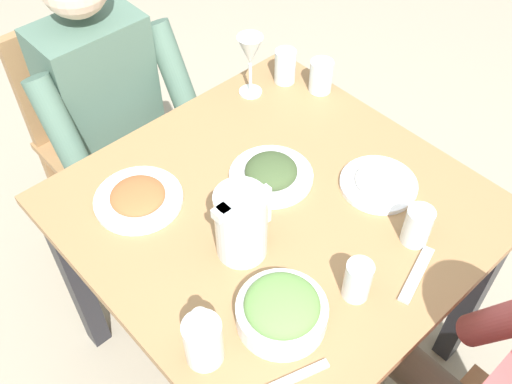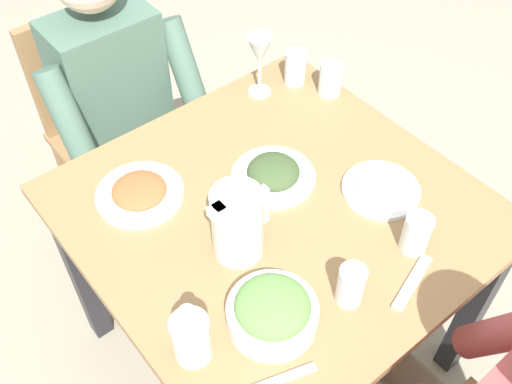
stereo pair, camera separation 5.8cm
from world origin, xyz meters
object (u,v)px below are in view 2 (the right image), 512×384
object	(u,v)px
water_glass_by_pitcher	(295,67)
water_glass_near_right	(416,234)
water_glass_far_right	(351,285)
diner_far	(130,117)
water_pitcher	(238,223)
salad_bowl	(272,311)
water_glass_near_left	(331,79)
plate_dolmas	(273,173)
plate_yoghurt	(381,188)
wine_glass	(260,53)
chair_far	(106,119)
oil_carafe	(191,339)
plate_rice_curry	(140,192)
dining_table	(275,234)

from	to	relation	value
water_glass_by_pitcher	water_glass_near_right	xyz separation A→B (m)	(-0.21, -0.66, -0.00)
water_glass_far_right	water_glass_near_right	distance (m)	0.22
diner_far	water_pitcher	size ratio (longest dim) A/B	6.13
salad_bowl	water_glass_near_left	size ratio (longest dim) A/B	1.93
plate_dolmas	water_glass_by_pitcher	bearing A→B (deg)	40.78
plate_yoghurt	wine_glass	bearing A→B (deg)	88.28
chair_far	wine_glass	bearing A→B (deg)	-55.23
water_glass_near_right	wine_glass	bearing A→B (deg)	82.60
plate_yoghurt	plate_dolmas	distance (m)	0.28
chair_far	salad_bowl	size ratio (longest dim) A/B	4.43
diner_far	water_glass_by_pitcher	bearing A→B (deg)	-33.11
water_glass_near_left	oil_carafe	world-z (taller)	oil_carafe
water_pitcher	water_glass_far_right	world-z (taller)	water_pitcher
diner_far	water_glass_by_pitcher	size ratio (longest dim) A/B	10.82
water_glass_near_left	wine_glass	size ratio (longest dim) A/B	0.52
chair_far	wine_glass	distance (m)	0.68
plate_yoghurt	water_glass_far_right	size ratio (longest dim) A/B	1.93
plate_dolmas	water_glass_near_right	xyz separation A→B (m)	(0.11, -0.38, 0.03)
water_pitcher	wine_glass	distance (m)	0.60
water_glass_by_pitcher	oil_carafe	bearing A→B (deg)	-144.36
salad_bowl	wine_glass	world-z (taller)	wine_glass
plate_rice_curry	dining_table	bearing A→B (deg)	-44.59
dining_table	plate_yoghurt	size ratio (longest dim) A/B	4.71
plate_dolmas	oil_carafe	distance (m)	0.53
salad_bowl	plate_dolmas	size ratio (longest dim) A/B	0.88
plate_rice_curry	water_glass_near_right	distance (m)	0.69
salad_bowl	chair_far	bearing A→B (deg)	81.87
plate_yoghurt	water_glass_near_right	world-z (taller)	water_glass_near_right
dining_table	salad_bowl	world-z (taller)	salad_bowl
water_glass_far_right	oil_carafe	size ratio (longest dim) A/B	0.64
chair_far	wine_glass	size ratio (longest dim) A/B	4.44
chair_far	water_glass_near_left	world-z (taller)	chair_far
water_pitcher	salad_bowl	bearing A→B (deg)	-107.89
dining_table	plate_rice_curry	bearing A→B (deg)	135.41
plate_yoghurt	plate_dolmas	xyz separation A→B (m)	(-0.19, 0.21, 0.00)
wine_glass	diner_far	bearing A→B (deg)	141.12
water_pitcher	plate_rice_curry	distance (m)	0.32
plate_yoghurt	wine_glass	distance (m)	0.53
water_glass_near_left	water_glass_near_right	size ratio (longest dim) A/B	0.99
diner_far	plate_dolmas	size ratio (longest dim) A/B	5.24
plate_dolmas	water_glass_by_pitcher	world-z (taller)	water_glass_by_pitcher
diner_far	oil_carafe	size ratio (longest dim) A/B	7.08
dining_table	water_glass_far_right	bearing A→B (deg)	-99.33
chair_far	water_glass_far_right	bearing A→B (deg)	-89.35
plate_dolmas	water_glass_by_pitcher	distance (m)	0.42
chair_far	plate_dolmas	size ratio (longest dim) A/B	3.91
plate_dolmas	water_glass_near_left	xyz separation A→B (m)	(0.37, 0.17, 0.03)
water_glass_by_pitcher	water_glass_near_left	xyz separation A→B (m)	(0.05, -0.11, -0.00)
dining_table	plate_dolmas	size ratio (longest dim) A/B	4.28
plate_yoghurt	water_glass_near_left	distance (m)	0.42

